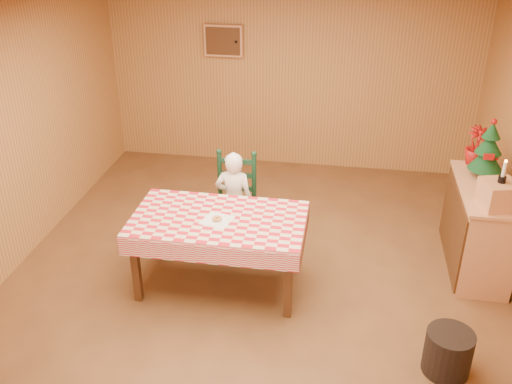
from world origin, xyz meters
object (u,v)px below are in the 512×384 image
at_px(christmas_tree, 488,151).
at_px(dining_table, 219,225).
at_px(crate, 499,195).
at_px(shelf_unit, 478,228).
at_px(ladder_chair, 235,203).
at_px(storage_bin, 448,352).
at_px(seated_child, 234,201).

bearing_deg(christmas_tree, dining_table, -158.46).
xyz_separation_m(crate, christmas_tree, (-0.00, 0.65, 0.16)).
xyz_separation_m(shelf_unit, crate, (0.01, -0.40, 0.59)).
bearing_deg(ladder_chair, storage_bin, -38.04).
distance_m(dining_table, storage_bin, 2.30).
bearing_deg(crate, storage_bin, -111.23).
bearing_deg(crate, shelf_unit, 91.23).
xyz_separation_m(crate, storage_bin, (-0.46, -1.19, -0.86)).
distance_m(ladder_chair, crate, 2.64).
height_order(seated_child, christmas_tree, christmas_tree).
relative_size(crate, storage_bin, 0.78).
bearing_deg(dining_table, storage_bin, -22.00).
bearing_deg(christmas_tree, seated_child, -173.86).
height_order(ladder_chair, seated_child, seated_child).
xyz_separation_m(seated_child, christmas_tree, (2.54, 0.27, 0.65)).
xyz_separation_m(dining_table, seated_child, (0.00, 0.73, -0.13)).
bearing_deg(christmas_tree, storage_bin, -104.12).
xyz_separation_m(ladder_chair, seated_child, (0.00, -0.06, 0.06)).
bearing_deg(ladder_chair, crate, -9.67).
distance_m(ladder_chair, seated_child, 0.08).
bearing_deg(seated_child, shelf_unit, -179.46).
distance_m(dining_table, crate, 2.59).
bearing_deg(storage_bin, seated_child, 142.94).
height_order(ladder_chair, shelf_unit, ladder_chair).
bearing_deg(shelf_unit, seated_child, -179.46).
distance_m(shelf_unit, christmas_tree, 0.79).
relative_size(ladder_chair, seated_child, 0.96).
bearing_deg(ladder_chair, dining_table, -90.00).
xyz_separation_m(shelf_unit, storage_bin, (-0.46, -1.59, -0.27)).
distance_m(ladder_chair, shelf_unit, 2.53).
bearing_deg(shelf_unit, crate, -88.77).
height_order(seated_child, storage_bin, seated_child).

